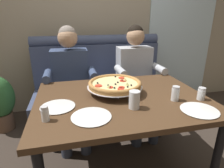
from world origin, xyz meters
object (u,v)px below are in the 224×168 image
(diner_left, at_px, (71,79))
(diner_right, at_px, (137,74))
(plate_near_left, at_px, (200,109))
(plate_near_right, at_px, (58,106))
(booth_bench, at_px, (101,93))
(shaker_pepper_flakes, at_px, (175,94))
(pizza, at_px, (115,84))
(plate_far_side, at_px, (91,116))
(drinking_glass, at_px, (134,101))
(shaker_parmesan, at_px, (201,95))
(dining_table, at_px, (122,106))
(shaker_oregano, at_px, (45,115))

(diner_left, distance_m, diner_right, 0.77)
(plate_near_left, height_order, plate_near_right, same)
(booth_bench, height_order, shaker_pepper_flakes, booth_bench)
(pizza, bearing_deg, shaker_pepper_flakes, -31.46)
(booth_bench, relative_size, plate_near_right, 7.01)
(diner_right, bearing_deg, pizza, -124.68)
(plate_far_side, distance_m, drinking_glass, 0.32)
(shaker_parmesan, bearing_deg, plate_near_right, 173.67)
(plate_near_left, distance_m, plate_far_side, 0.73)
(booth_bench, relative_size, diner_left, 1.34)
(dining_table, xyz_separation_m, plate_near_right, (-0.49, -0.07, 0.09))
(shaker_pepper_flakes, height_order, plate_far_side, shaker_pepper_flakes)
(drinking_glass, bearing_deg, pizza, 102.03)
(booth_bench, height_order, diner_right, diner_right)
(booth_bench, bearing_deg, diner_left, -145.21)
(shaker_oregano, bearing_deg, booth_bench, 65.27)
(booth_bench, xyz_separation_m, dining_table, (0.00, -0.97, 0.28))
(plate_near_right, bearing_deg, pizza, 19.76)
(booth_bench, distance_m, dining_table, 1.00)
(diner_left, relative_size, shaker_parmesan, 13.00)
(dining_table, distance_m, plate_near_right, 0.50)
(shaker_pepper_flakes, distance_m, plate_near_right, 0.87)
(diner_left, relative_size, shaker_pepper_flakes, 11.14)
(shaker_oregano, bearing_deg, diner_left, 79.62)
(diner_left, height_order, diner_right, same)
(dining_table, relative_size, plate_near_left, 5.28)
(pizza, xyz_separation_m, shaker_oregano, (-0.52, -0.34, -0.04))
(diner_right, distance_m, plate_near_left, 1.05)
(booth_bench, xyz_separation_m, shaker_parmesan, (0.58, -1.15, 0.40))
(shaker_pepper_flakes, height_order, plate_near_left, shaker_pepper_flakes)
(plate_near_right, distance_m, plate_far_side, 0.29)
(plate_near_right, xyz_separation_m, plate_far_side, (0.21, -0.19, 0.00))
(pizza, height_order, shaker_oregano, pizza)
(diner_left, distance_m, pizza, 0.71)
(shaker_oregano, xyz_separation_m, plate_far_side, (0.28, -0.02, -0.03))
(shaker_parmesan, bearing_deg, plate_far_side, -174.99)
(diner_right, xyz_separation_m, drinking_glass, (-0.35, -0.90, 0.10))
(pizza, distance_m, plate_far_side, 0.44)
(diner_right, distance_m, pizza, 0.74)
(plate_near_left, xyz_separation_m, plate_far_side, (-0.73, 0.08, 0.00))
(plate_near_right, height_order, plate_far_side, same)
(pizza, relative_size, shaker_parmesan, 4.66)
(diner_right, height_order, drinking_glass, diner_right)
(dining_table, xyz_separation_m, shaker_oregano, (-0.56, -0.24, 0.12))
(shaker_parmesan, bearing_deg, dining_table, 162.03)
(diner_right, xyz_separation_m, plate_far_side, (-0.66, -0.96, 0.06))
(diner_right, height_order, shaker_pepper_flakes, diner_right)
(diner_right, bearing_deg, shaker_pepper_flakes, -90.58)
(shaker_oregano, distance_m, plate_far_side, 0.28)
(booth_bench, height_order, pizza, booth_bench)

